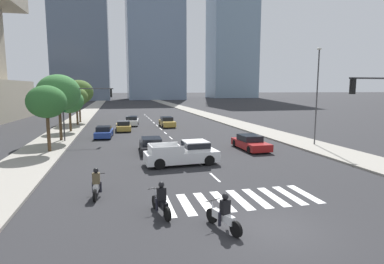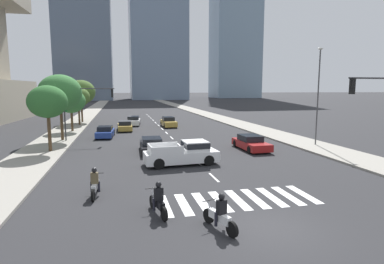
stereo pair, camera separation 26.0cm
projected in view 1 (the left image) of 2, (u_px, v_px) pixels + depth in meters
ground_plane at (270, 227)px, 12.32m from camera, size 800.00×800.00×0.00m
sidewalk_east at (248, 127)px, 44.02m from camera, size 4.00×260.00×0.15m
sidewalk_west at (63, 132)px, 38.38m from camera, size 4.00×260.00×0.15m
crosswalk_near at (240, 199)px, 15.38m from camera, size 7.65×2.87×0.01m
lane_divider_center at (161, 129)px, 42.34m from camera, size 0.14×50.00×0.01m
motorcycle_lead at (97, 185)px, 15.78m from camera, size 0.70×2.22×1.49m
motorcycle_trailing at (161, 202)px, 13.47m from camera, size 0.78×2.10×1.49m
motorcycle_third at (224, 215)px, 12.01m from camera, size 0.97×2.00×1.49m
pickup_truck at (185, 153)px, 22.42m from camera, size 5.33×2.25×1.67m
sedan_white_0 at (132, 121)px, 46.44m from camera, size 2.27×4.59×1.37m
sedan_red_1 at (250, 143)px, 27.99m from camera, size 2.03×4.70×1.28m
sedan_black_2 at (151, 145)px, 26.80m from camera, size 1.98×4.84×1.27m
sedan_blue_3 at (104, 132)px, 34.91m from camera, size 2.02×4.39×1.26m
sedan_gold_4 at (167, 122)px, 44.74m from camera, size 1.87×4.50×1.39m
sedan_gold_5 at (123, 126)px, 40.52m from camera, size 1.84×4.49×1.28m
traffic_signal_far at (83, 102)px, 31.76m from camera, size 5.27×0.28×5.64m
street_lamp_east at (317, 90)px, 29.12m from camera, size 0.50×0.24×8.94m
street_tree_nearest at (47, 102)px, 25.95m from camera, size 3.19×3.19×5.52m
street_tree_second at (59, 93)px, 31.55m from camera, size 4.26×4.26×6.66m
street_tree_third at (69, 101)px, 38.50m from camera, size 3.46×3.46×5.18m
street_tree_fourth at (76, 97)px, 45.49m from camera, size 3.29×3.29×5.42m
street_tree_fifth at (79, 92)px, 48.86m from camera, size 4.38×4.38×6.58m
office_tower_left_skyline at (80, 19)px, 144.43m from camera, size 24.61×24.97×75.58m
office_tower_center_skyline at (154, 25)px, 156.47m from camera, size 27.26×26.68×81.64m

